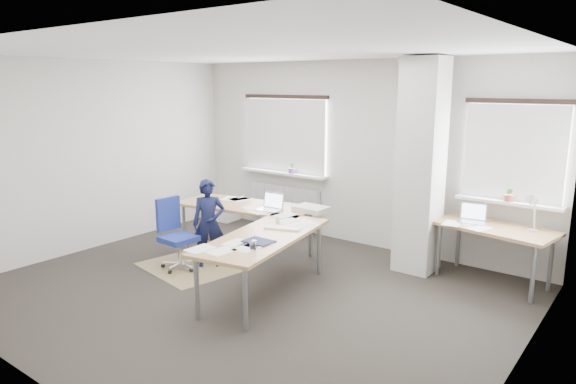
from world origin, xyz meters
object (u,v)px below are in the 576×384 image
Objects in this scene: desk_main at (258,221)px; person at (209,223)px; task_chair at (178,249)px; desk_side at (495,230)px.

person is (-0.68, -0.23, -0.09)m from desk_main.
desk_main reaches higher than task_chair.
task_chair is 0.80× the size of person.
person is (-3.26, -1.68, -0.09)m from desk_side.
task_chair is 0.54m from person.
desk_side is 4.09m from task_chair.
desk_side is at bearing 19.60° from desk_main.
person reaches higher than task_chair.
person reaches higher than desk_main.
desk_main is 1.18m from task_chair.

